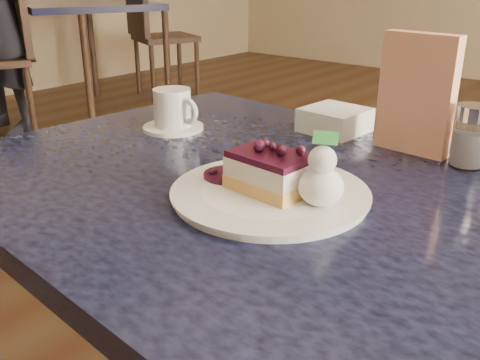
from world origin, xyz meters
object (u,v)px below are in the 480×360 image
Objects in this scene: dessert_plate at (270,194)px; cheesecake_slice at (270,172)px; coffee_set at (173,112)px; main_table at (289,232)px; bg_table_far_left at (95,103)px.

cheesecake_slice is (-0.00, 0.00, 0.03)m from dessert_plate.
cheesecake_slice is at bearing 153.43° from dessert_plate.
dessert_plate is 0.40m from coffee_set.
main_table is 9.97× the size of cheesecake_slice.
dessert_plate is 2.12× the size of coffee_set.
coffee_set is 0.07× the size of bg_table_far_left.
cheesecake_slice is (-0.00, -0.05, 0.12)m from main_table.
cheesecake_slice is 0.40m from coffee_set.
main_table is 0.13m from cheesecake_slice.
dessert_plate is 0.15× the size of bg_table_far_left.
main_table is at bearing 85.84° from dessert_plate.
cheesecake_slice is 0.90× the size of coffee_set.
dessert_plate is 2.34× the size of cheesecake_slice.
coffee_set reaches higher than dessert_plate.
bg_table_far_left is at bearing 153.27° from cheesecake_slice.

